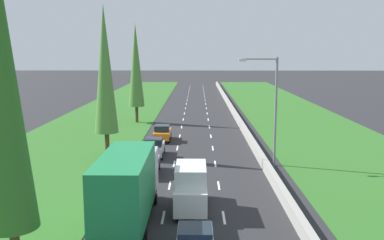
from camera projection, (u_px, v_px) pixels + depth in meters
name	position (u px, v px, depth m)	size (l,w,h in m)	color
ground_plane	(196.00, 116.00, 63.48)	(300.00, 300.00, 0.00)	#28282B
grass_verge_left	(110.00, 116.00, 63.63)	(14.00, 140.00, 0.04)	#2D6623
grass_verge_right	(294.00, 116.00, 63.31)	(14.00, 140.00, 0.04)	#2D6623
median_barrier	(235.00, 114.00, 63.35)	(0.44, 120.00, 0.85)	#9E9B93
lane_markings	(196.00, 116.00, 63.48)	(3.64, 116.00, 0.01)	white
green_box_truck_left_lane	(128.00, 187.00, 23.47)	(2.46, 9.40, 4.18)	black
grey_hatchback_left_lane	(147.00, 164.00, 33.65)	(1.74, 3.90, 1.72)	slate
silver_hatchback_left_lane	(154.00, 148.00, 39.24)	(1.74, 3.90, 1.72)	silver
orange_hatchback_left_lane	(162.00, 133.00, 46.22)	(1.74, 3.90, 1.72)	orange
white_van_centre_lane	(191.00, 187.00, 26.03)	(1.96, 4.90, 2.82)	white
poplar_tree_nearest	(5.00, 93.00, 17.24)	(2.14, 2.14, 13.53)	#4C3823
poplar_tree_second	(105.00, 70.00, 38.36)	(2.14, 2.14, 13.59)	#4C3823
poplar_tree_third	(136.00, 65.00, 56.92)	(2.13, 2.13, 13.11)	#4C3823
street_light_mast	(272.00, 103.00, 35.50)	(3.20, 0.28, 9.00)	gray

